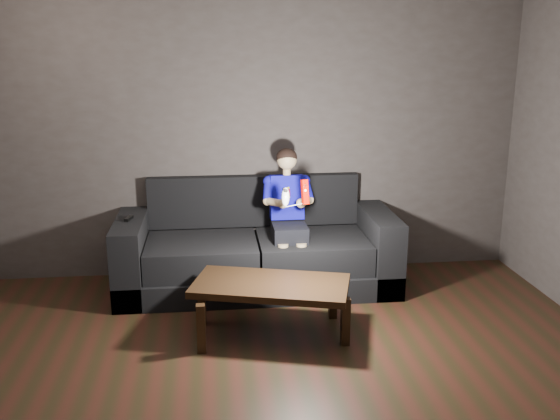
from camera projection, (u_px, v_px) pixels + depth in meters
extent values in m
plane|color=black|center=(284.00, 417.00, 3.68)|extent=(5.00, 5.00, 0.00)
cube|color=#3C3534|center=(252.00, 131.00, 5.73)|extent=(5.00, 0.04, 2.70)
cube|color=black|center=(257.00, 274.00, 5.67)|extent=(2.45, 1.06, 0.21)
cube|color=black|center=(202.00, 256.00, 5.45)|extent=(0.96, 0.75, 0.26)
cube|color=black|center=(312.00, 251.00, 5.55)|extent=(0.96, 0.75, 0.26)
cube|color=black|center=(253.00, 199.00, 5.90)|extent=(1.96, 0.24, 0.48)
cube|color=black|center=(132.00, 255.00, 5.49)|extent=(0.24, 1.06, 0.67)
cube|color=black|center=(376.00, 246.00, 5.73)|extent=(0.24, 1.06, 0.67)
cube|color=black|center=(289.00, 232.00, 5.46)|extent=(0.30, 0.37, 0.14)
cube|color=#0A01A3|center=(287.00, 197.00, 5.58)|extent=(0.30, 0.21, 0.41)
cube|color=#FFF423|center=(288.00, 193.00, 5.48)|extent=(0.09, 0.09, 0.10)
cube|color=#AB0108|center=(288.00, 193.00, 5.48)|extent=(0.06, 0.06, 0.06)
cylinder|color=#DAB783|center=(287.00, 172.00, 5.52)|extent=(0.07, 0.07, 0.06)
sphere|color=#DAB783|center=(287.00, 160.00, 5.49)|extent=(0.18, 0.18, 0.18)
ellipsoid|color=black|center=(287.00, 157.00, 5.50)|extent=(0.19, 0.19, 0.16)
cylinder|color=#0A01A3|center=(267.00, 191.00, 5.48)|extent=(0.08, 0.22, 0.19)
cylinder|color=#0A01A3|center=(308.00, 190.00, 5.52)|extent=(0.08, 0.22, 0.19)
cylinder|color=#DAB783|center=(275.00, 200.00, 5.35)|extent=(0.14, 0.23, 0.10)
cylinder|color=#DAB783|center=(306.00, 199.00, 5.38)|extent=(0.14, 0.23, 0.10)
sphere|color=#DAB783|center=(283.00, 204.00, 5.27)|extent=(0.08, 0.08, 0.08)
sphere|color=#DAB783|center=(301.00, 203.00, 5.28)|extent=(0.08, 0.08, 0.08)
cylinder|color=#DAB783|center=(283.00, 263.00, 5.32)|extent=(0.09, 0.09, 0.34)
cylinder|color=#DAB783|center=(301.00, 262.00, 5.34)|extent=(0.09, 0.09, 0.34)
cube|color=red|center=(305.00, 192.00, 5.04)|extent=(0.07, 0.08, 0.20)
cube|color=maroon|center=(305.00, 186.00, 5.00)|extent=(0.03, 0.02, 0.03)
cylinder|color=white|center=(305.00, 194.00, 5.02)|extent=(0.02, 0.01, 0.02)
ellipsoid|color=white|center=(286.00, 197.00, 5.04)|extent=(0.08, 0.11, 0.16)
cylinder|color=black|center=(286.00, 191.00, 4.99)|extent=(0.03, 0.01, 0.03)
cube|color=black|center=(129.00, 218.00, 5.35)|extent=(0.07, 0.15, 0.03)
cube|color=black|center=(129.00, 215.00, 5.39)|extent=(0.02, 0.02, 0.00)
cube|color=black|center=(271.00, 286.00, 4.64)|extent=(1.26, 0.86, 0.05)
cube|color=black|center=(201.00, 329.00, 4.41)|extent=(0.06, 0.06, 0.36)
cube|color=black|center=(345.00, 322.00, 4.52)|extent=(0.06, 0.06, 0.36)
cube|color=black|center=(202.00, 302.00, 4.86)|extent=(0.06, 0.06, 0.36)
cube|color=black|center=(333.00, 296.00, 4.97)|extent=(0.06, 0.06, 0.36)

